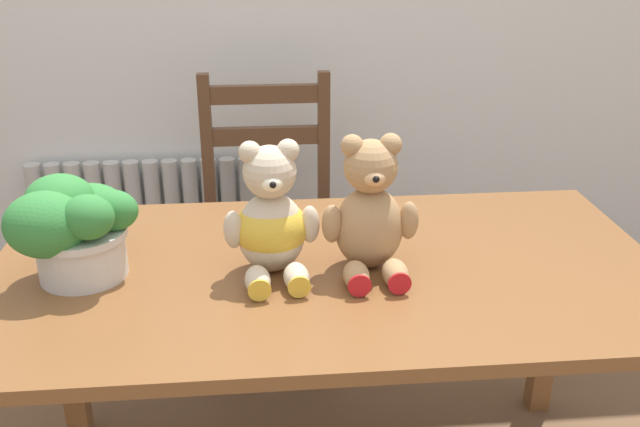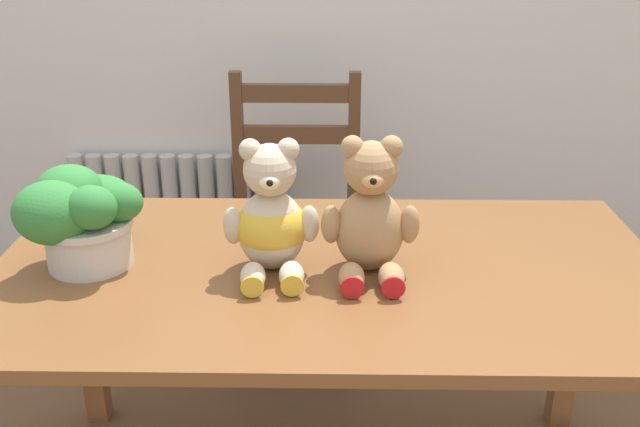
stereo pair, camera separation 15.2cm
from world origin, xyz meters
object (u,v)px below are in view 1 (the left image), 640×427
wooden_chair_behind (269,222)px  teddy_bear_right (370,213)px  potted_plant (73,225)px  teddy_bear_left (271,222)px

wooden_chair_behind → teddy_bear_right: size_ratio=3.09×
wooden_chair_behind → potted_plant: size_ratio=3.60×
teddy_bear_left → potted_plant: bearing=-6.3°
teddy_bear_left → potted_plant: 0.41m
teddy_bear_left → potted_plant: (-0.41, 0.01, 0.00)m
wooden_chair_behind → teddy_bear_right: bearing=104.2°
potted_plant → teddy_bear_right: bearing=-1.5°
wooden_chair_behind → teddy_bear_right: (0.21, -0.81, 0.37)m
wooden_chair_behind → potted_plant: 0.97m
wooden_chair_behind → teddy_bear_left: (-0.01, -0.81, 0.36)m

